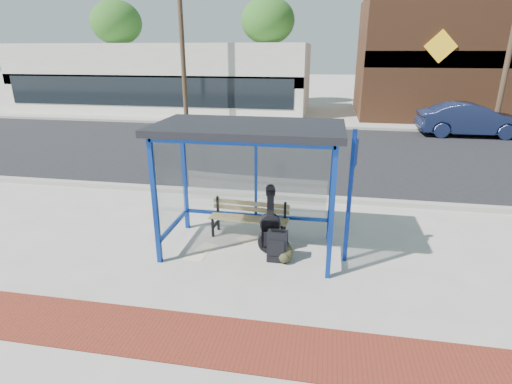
% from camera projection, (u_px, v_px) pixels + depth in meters
% --- Properties ---
extents(ground, '(120.00, 120.00, 0.00)m').
position_uv_depth(ground, '(249.00, 249.00, 7.70)').
color(ground, '#B2ADA0').
rests_on(ground, ground).
extents(brick_paver_strip, '(60.00, 1.00, 0.01)m').
position_uv_depth(brick_paver_strip, '(211.00, 340.00, 5.29)').
color(brick_paver_strip, maroon).
rests_on(brick_paver_strip, ground).
extents(curb_near, '(60.00, 0.25, 0.12)m').
position_uv_depth(curb_near, '(271.00, 196.00, 10.37)').
color(curb_near, gray).
rests_on(curb_near, ground).
extents(street_asphalt, '(60.00, 10.00, 0.00)m').
position_uv_depth(street_asphalt, '(290.00, 152.00, 15.12)').
color(street_asphalt, black).
rests_on(street_asphalt, ground).
extents(curb_far, '(60.00, 0.25, 0.12)m').
position_uv_depth(curb_far, '(300.00, 126.00, 19.82)').
color(curb_far, gray).
rests_on(curb_far, ground).
extents(far_sidewalk, '(60.00, 4.00, 0.01)m').
position_uv_depth(far_sidewalk, '(302.00, 121.00, 21.61)').
color(far_sidewalk, '#B2ADA0').
rests_on(far_sidewalk, ground).
extents(bus_shelter, '(3.30, 1.80, 2.42)m').
position_uv_depth(bus_shelter, '(249.00, 143.00, 7.07)').
color(bus_shelter, navy).
rests_on(bus_shelter, ground).
extents(storefront_white, '(18.00, 6.04, 4.00)m').
position_uv_depth(storefront_white, '(164.00, 78.00, 25.20)').
color(storefront_white, silver).
rests_on(storefront_white, ground).
extents(storefront_brown, '(10.00, 7.08, 6.40)m').
position_uv_depth(storefront_brown, '(451.00, 58.00, 22.44)').
color(storefront_brown, '#59331E').
rests_on(storefront_brown, ground).
extents(tree_left, '(3.60, 3.60, 7.03)m').
position_uv_depth(tree_left, '(116.00, 23.00, 28.60)').
color(tree_left, '#4C3826').
rests_on(tree_left, ground).
extents(tree_mid, '(3.60, 3.60, 7.03)m').
position_uv_depth(tree_mid, '(268.00, 21.00, 26.77)').
color(tree_mid, '#4C3826').
rests_on(tree_mid, ground).
extents(utility_pole_west, '(1.60, 0.24, 8.00)m').
position_uv_depth(utility_pole_west, '(182.00, 40.00, 19.74)').
color(utility_pole_west, '#4C3826').
rests_on(utility_pole_west, ground).
extents(utility_pole_east, '(1.60, 0.24, 8.00)m').
position_uv_depth(utility_pole_east, '(512.00, 38.00, 17.25)').
color(utility_pole_east, '#4C3826').
rests_on(utility_pole_east, ground).
extents(bench, '(1.63, 0.49, 0.76)m').
position_uv_depth(bench, '(249.00, 216.00, 8.13)').
color(bench, black).
rests_on(bench, ground).
extents(guitar_bag, '(0.48, 0.22, 1.27)m').
position_uv_depth(guitar_bag, '(270.00, 230.00, 7.44)').
color(guitar_bag, black).
rests_on(guitar_bag, ground).
extents(suitcase, '(0.36, 0.24, 0.63)m').
position_uv_depth(suitcase, '(277.00, 246.00, 7.19)').
color(suitcase, black).
rests_on(suitcase, ground).
extents(backpack, '(0.31, 0.28, 0.36)m').
position_uv_depth(backpack, '(285.00, 254.00, 7.18)').
color(backpack, '#2F301A').
rests_on(backpack, ground).
extents(sign_post, '(0.13, 0.30, 2.41)m').
position_uv_depth(sign_post, '(351.00, 190.00, 6.85)').
color(sign_post, navy).
rests_on(sign_post, ground).
extents(newspaper_a, '(0.41, 0.47, 0.01)m').
position_uv_depth(newspaper_a, '(206.00, 248.00, 7.75)').
color(newspaper_a, white).
rests_on(newspaper_a, ground).
extents(newspaper_b, '(0.39, 0.32, 0.01)m').
position_uv_depth(newspaper_b, '(195.00, 257.00, 7.41)').
color(newspaper_b, white).
rests_on(newspaper_b, ground).
extents(newspaper_c, '(0.49, 0.49, 0.01)m').
position_uv_depth(newspaper_c, '(247.00, 240.00, 8.09)').
color(newspaper_c, white).
rests_on(newspaper_c, ground).
extents(parked_car, '(4.45, 1.63, 1.46)m').
position_uv_depth(parked_car, '(471.00, 120.00, 17.62)').
color(parked_car, '#161F40').
rests_on(parked_car, ground).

